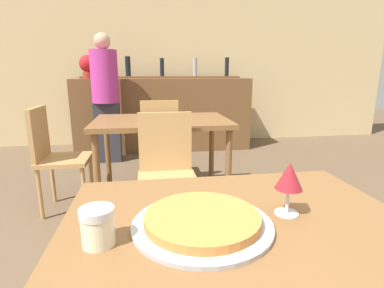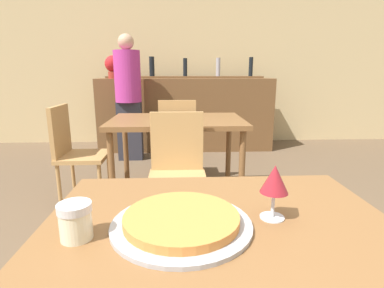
# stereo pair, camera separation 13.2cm
# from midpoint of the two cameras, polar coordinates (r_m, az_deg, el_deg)

# --- Properties ---
(wall_back) EXTENTS (8.00, 0.05, 2.80)m
(wall_back) POSITION_cam_midpoint_polar(r_m,az_deg,el_deg) (5.10, -0.65, 16.16)
(wall_back) COLOR #D1B784
(wall_back) RESTS_ON ground_plane
(dining_table_near) EXTENTS (0.99, 0.79, 0.76)m
(dining_table_near) POSITION_cam_midpoint_polar(r_m,az_deg,el_deg) (0.90, 9.87, -20.39)
(dining_table_near) COLOR brown
(dining_table_near) RESTS_ON ground_plane
(dining_table_far) EXTENTS (1.15, 0.77, 0.77)m
(dining_table_far) POSITION_cam_midpoint_polar(r_m,az_deg,el_deg) (2.61, -1.40, 2.92)
(dining_table_far) COLOR brown
(dining_table_far) RESTS_ON ground_plane
(bar_counter) EXTENTS (2.60, 0.56, 1.08)m
(bar_counter) POSITION_cam_midpoint_polar(r_m,az_deg,el_deg) (4.63, -0.40, 5.73)
(bar_counter) COLOR brown
(bar_counter) RESTS_ON ground_plane
(bar_back_shelf) EXTENTS (2.39, 0.24, 0.32)m
(bar_back_shelf) POSITION_cam_midpoint_polar(r_m,az_deg,el_deg) (4.73, -0.72, 13.12)
(bar_back_shelf) COLOR brown
(bar_back_shelf) RESTS_ON bar_counter
(chair_far_side_front) EXTENTS (0.40, 0.40, 0.89)m
(chair_far_side_front) POSITION_cam_midpoint_polar(r_m,az_deg,el_deg) (2.11, -1.04, -4.38)
(chair_far_side_front) COLOR tan
(chair_far_side_front) RESTS_ON ground_plane
(chair_far_side_back) EXTENTS (0.40, 0.40, 0.89)m
(chair_far_side_back) POSITION_cam_midpoint_polar(r_m,az_deg,el_deg) (3.18, -1.61, 1.76)
(chair_far_side_back) COLOR tan
(chair_far_side_back) RESTS_ON ground_plane
(chair_far_side_left) EXTENTS (0.40, 0.40, 0.89)m
(chair_far_side_left) POSITION_cam_midpoint_polar(r_m,az_deg,el_deg) (2.78, -20.34, -0.86)
(chair_far_side_left) COLOR tan
(chair_far_side_left) RESTS_ON ground_plane
(pizza_tray) EXTENTS (0.38, 0.38, 0.04)m
(pizza_tray) POSITION_cam_midpoint_polar(r_m,az_deg,el_deg) (0.84, 2.65, -14.55)
(pizza_tray) COLOR #A3A3A8
(pizza_tray) RESTS_ON dining_table_near
(cheese_shaker) EXTENTS (0.08, 0.08, 0.09)m
(cheese_shaker) POSITION_cam_midpoint_polar(r_m,az_deg,el_deg) (0.80, -16.85, -13.95)
(cheese_shaker) COLOR beige
(cheese_shaker) RESTS_ON dining_table_near
(person_standing) EXTENTS (0.34, 0.34, 1.64)m
(person_standing) POSITION_cam_midpoint_polar(r_m,az_deg,el_deg) (4.06, -11.11, 9.33)
(person_standing) COLOR #2D2D38
(person_standing) RESTS_ON ground_plane
(wine_glass) EXTENTS (0.08, 0.08, 0.16)m
(wine_glass) POSITION_cam_midpoint_polar(r_m,az_deg,el_deg) (0.89, 19.62, -6.69)
(wine_glass) COLOR silver
(wine_glass) RESTS_ON dining_table_near
(potted_plant) EXTENTS (0.24, 0.24, 0.33)m
(potted_plant) POSITION_cam_midpoint_polar(r_m,az_deg,el_deg) (4.62, -13.95, 14.30)
(potted_plant) COLOR maroon
(potted_plant) RESTS_ON bar_counter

